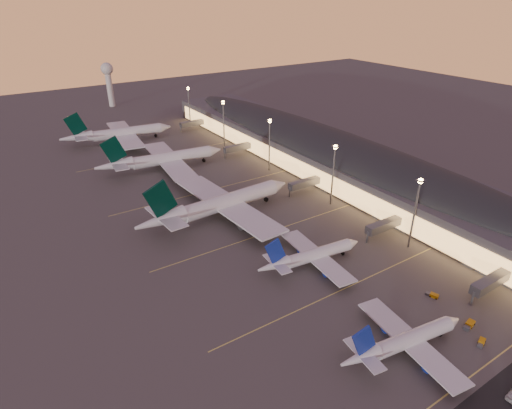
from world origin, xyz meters
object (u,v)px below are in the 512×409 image
object	(u,v)px
airliner_narrow_south	(404,341)
baggage_tug_d	(433,295)
airliner_narrow_north	(311,256)
baggage_tug_a	(481,342)
baggage_tug_b	(469,325)
baggage_tug_c	(322,252)
airliner_wide_far	(118,134)
radar_tower	(108,77)
airliner_wide_near	(219,204)
airliner_wide_mid	(162,159)

from	to	relation	value
airliner_narrow_south	baggage_tug_d	xyz separation A→B (m)	(24.65, 9.40, -2.93)
airliner_narrow_south	airliner_narrow_north	bearing A→B (deg)	90.98
baggage_tug_a	baggage_tug_b	distance (m)	6.25
baggage_tug_c	airliner_narrow_south	bearing A→B (deg)	-94.23
airliner_wide_far	radar_tower	bearing A→B (deg)	82.35
airliner_wide_far	baggage_tug_a	xyz separation A→B (m)	(26.76, -210.26, -4.74)
baggage_tug_b	airliner_narrow_south	bearing A→B (deg)	158.56
airliner_narrow_north	airliner_wide_near	distance (m)	46.09
airliner_narrow_north	baggage_tug_d	bearing A→B (deg)	-52.58
airliner_wide_mid	airliner_wide_far	world-z (taller)	airliner_wide_mid
radar_tower	baggage_tug_d	world-z (taller)	radar_tower
airliner_wide_mid	airliner_wide_far	xyz separation A→B (m)	(-4.93, 54.43, -0.02)
airliner_narrow_south	airliner_wide_mid	world-z (taller)	airliner_wide_mid
airliner_wide_mid	baggage_tug_b	bearing A→B (deg)	-74.63
airliner_narrow_north	airliner_wide_mid	xyz separation A→B (m)	(-7.96, 105.25, 1.71)
airliner_wide_far	baggage_tug_c	bearing A→B (deg)	-75.91
baggage_tug_b	airliner_wide_far	bearing A→B (deg)	86.71
baggage_tug_a	baggage_tug_b	world-z (taller)	baggage_tug_b
airliner_wide_mid	baggage_tug_a	distance (m)	157.42
airliner_wide_far	baggage_tug_a	distance (m)	212.01
airliner_wide_mid	baggage_tug_c	bearing A→B (deg)	-75.13
airliner_wide_near	baggage_tug_b	world-z (taller)	airliner_wide_near
airliner_narrow_north	baggage_tug_a	world-z (taller)	airliner_narrow_north
airliner_narrow_south	airliner_narrow_north	world-z (taller)	airliner_narrow_north
airliner_wide_mid	baggage_tug_b	xyz separation A→B (m)	(24.99, -150.44, -4.66)
airliner_wide_near	baggage_tug_a	world-z (taller)	airliner_wide_near
airliner_narrow_south	baggage_tug_b	distance (m)	22.61
airliner_wide_near	baggage_tug_d	bearing A→B (deg)	-73.36
airliner_wide_near	airliner_narrow_north	bearing A→B (deg)	-82.54
baggage_tug_a	baggage_tug_c	xyz separation A→B (m)	(-5.80, 53.83, 0.00)
airliner_wide_near	radar_tower	bearing A→B (deg)	81.24
baggage_tug_a	baggage_tug_b	size ratio (longest dim) A/B	0.84
airliner_narrow_north	airliner_wide_far	distance (m)	160.21
airliner_narrow_south	airliner_wide_far	bearing A→B (deg)	100.18
airliner_wide_mid	radar_tower	bearing A→B (deg)	88.95
airliner_narrow_south	baggage_tug_a	xyz separation A→B (m)	(18.94, -9.22, -2.94)
radar_tower	baggage_tug_a	world-z (taller)	radar_tower
airliner_narrow_north	baggage_tug_c	size ratio (longest dim) A/B	10.30
radar_tower	airliner_wide_far	bearing A→B (deg)	-104.11
airliner_narrow_north	airliner_wide_near	xyz separation A→B (m)	(-8.81, 45.19, 2.07)
baggage_tug_d	baggage_tug_b	bearing A→B (deg)	-29.81
baggage_tug_d	baggage_tug_c	bearing A→B (deg)	179.21
airliner_narrow_south	radar_tower	distance (m)	292.11
airliner_narrow_south	airliner_wide_mid	xyz separation A→B (m)	(-2.89, 146.61, 1.82)
airliner_narrow_south	baggage_tug_d	bearing A→B (deg)	28.83
radar_tower	baggage_tug_c	xyz separation A→B (m)	(-1.69, -246.54, -21.40)
airliner_wide_far	baggage_tug_b	distance (m)	207.10
baggage_tug_b	airliner_wide_near	bearing A→B (deg)	94.36
airliner_narrow_south	airliner_wide_near	distance (m)	86.66
airliner_narrow_south	baggage_tug_c	world-z (taller)	airliner_narrow_south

